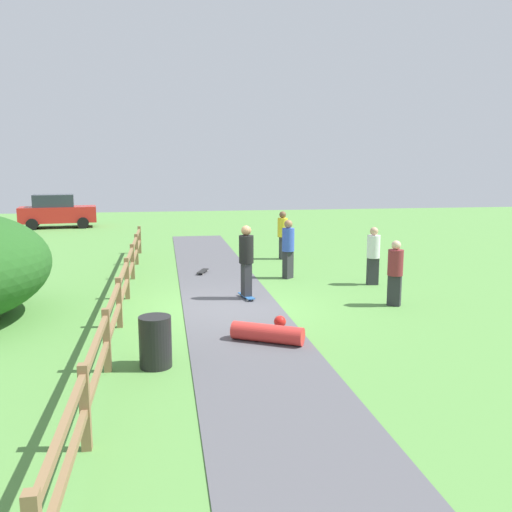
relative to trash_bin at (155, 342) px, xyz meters
name	(u,v)px	position (x,y,z in m)	size (l,w,h in m)	color
ground_plane	(231,307)	(1.80, 3.77, -0.45)	(60.00, 60.00, 0.00)	#568E42
asphalt_path	(231,306)	(1.80, 3.77, -0.44)	(2.40, 28.00, 0.02)	#515156
wooden_fence	(123,284)	(-0.80, 3.77, 0.22)	(0.12, 18.12, 1.10)	olive
trash_bin	(155,342)	(0.00, 0.00, 0.00)	(0.56, 0.56, 0.90)	black
skater_riding	(246,258)	(2.29, 4.48, 0.66)	(0.45, 0.82, 1.93)	#265999
skater_fallen	(268,332)	(2.19, 0.97, -0.25)	(1.44, 1.38, 0.36)	red
skateboard_loose	(203,271)	(1.40, 8.09, -0.36)	(0.46, 0.82, 0.08)	black
bystander_yellow	(283,233)	(4.59, 10.43, 0.56)	(0.38, 0.38, 1.81)	#2D2D33
bystander_white	(373,253)	(6.24, 5.60, 0.49)	(0.42, 0.42, 1.71)	#2D2D33
bystander_maroon	(395,270)	(5.84, 3.21, 0.45)	(0.53, 0.53, 1.65)	#2D2D33
bystander_blue	(288,246)	(3.98, 6.92, 0.57)	(0.53, 0.53, 1.84)	#2D2D33
parked_car_red	(57,211)	(-5.89, 23.12, 0.51)	(4.39, 2.44, 1.92)	red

